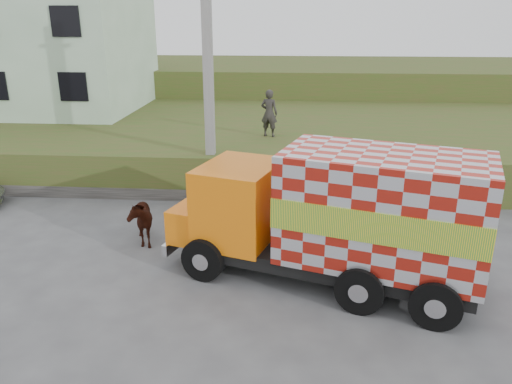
# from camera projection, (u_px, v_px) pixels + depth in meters

# --- Properties ---
(ground) EXTENTS (120.00, 120.00, 0.00)m
(ground) POSITION_uv_depth(u_px,v_px,m) (222.00, 256.00, 12.99)
(ground) COLOR #474749
(ground) RESTS_ON ground
(embankment) EXTENTS (40.00, 12.00, 1.50)m
(embankment) POSITION_uv_depth(u_px,v_px,m) (253.00, 139.00, 22.13)
(embankment) COLOR #36551C
(embankment) RESTS_ON ground
(embankment_far) EXTENTS (40.00, 12.00, 3.00)m
(embankment_far) POSITION_uv_depth(u_px,v_px,m) (268.00, 86.00, 33.16)
(embankment_far) COLOR #36551C
(embankment_far) RESTS_ON ground
(retaining_strip) EXTENTS (16.00, 0.50, 0.40)m
(retaining_strip) POSITION_uv_depth(u_px,v_px,m) (181.00, 193.00, 17.01)
(retaining_strip) COLOR #595651
(retaining_strip) RESTS_ON ground
(building) EXTENTS (10.00, 8.00, 6.00)m
(building) POSITION_uv_depth(u_px,v_px,m) (35.00, 46.00, 24.48)
(building) COLOR #B8D8BA
(building) RESTS_ON embankment
(utility_pole) EXTENTS (1.20, 0.30, 8.00)m
(utility_pole) POSITION_uv_depth(u_px,v_px,m) (208.00, 76.00, 16.02)
(utility_pole) COLOR gray
(utility_pole) RESTS_ON ground
(cargo_truck) EXTENTS (7.52, 4.33, 3.20)m
(cargo_truck) POSITION_uv_depth(u_px,v_px,m) (338.00, 216.00, 11.25)
(cargo_truck) COLOR black
(cargo_truck) RESTS_ON ground
(cow) EXTENTS (1.30, 1.75, 1.35)m
(cow) POSITION_uv_depth(u_px,v_px,m) (139.00, 219.00, 13.62)
(cow) COLOR #35130D
(cow) RESTS_ON ground
(pedestrian) EXTENTS (0.75, 0.59, 1.80)m
(pedestrian) POSITION_uv_depth(u_px,v_px,m) (269.00, 113.00, 19.05)
(pedestrian) COLOR #2B2A27
(pedestrian) RESTS_ON embankment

